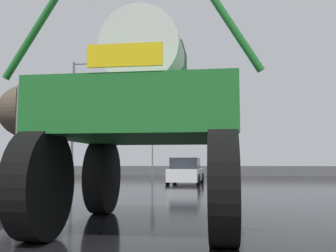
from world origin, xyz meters
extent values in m
plane|color=black|center=(0.00, 18.00, 0.00)|extent=(120.00, 120.00, 0.00)
cylinder|color=black|center=(-1.92, 8.71, 0.90)|extent=(0.47, 1.82, 1.81)
cylinder|color=black|center=(1.02, 8.65, 0.90)|extent=(0.47, 1.82, 1.81)
cylinder|color=black|center=(-1.99, 5.36, 0.90)|extent=(0.47, 1.82, 1.81)
cylinder|color=black|center=(0.95, 5.30, 0.90)|extent=(0.47, 1.82, 1.81)
cube|color=#1E6B28|center=(-0.49, 7.00, 2.17)|extent=(3.53, 4.12, 0.94)
cube|color=#1A5B22|center=(-0.48, 7.42, 3.18)|extent=(1.42, 1.21, 1.08)
cylinder|color=silver|center=(-0.50, 6.42, 3.38)|extent=(1.50, 1.13, 1.48)
cylinder|color=#1E6B28|center=(-2.08, 5.21, 3.48)|extent=(1.16, 0.14, 1.75)
cylinder|color=#1E6B28|center=(1.02, 5.15, 3.49)|extent=(1.13, 0.14, 1.76)
cube|color=yellow|center=(-0.53, 4.95, 2.89)|extent=(1.18, 0.06, 0.36)
cube|color=silver|center=(-0.72, 21.81, 0.53)|extent=(1.91, 4.18, 0.70)
cube|color=#23282D|center=(-0.73, 21.66, 1.20)|extent=(1.67, 2.18, 0.64)
cylinder|color=black|center=(-1.50, 23.20, 0.30)|extent=(0.21, 0.61, 0.60)
cylinder|color=black|center=(0.19, 23.11, 0.30)|extent=(0.21, 0.61, 0.60)
cylinder|color=black|center=(-1.64, 20.51, 0.30)|extent=(0.21, 0.61, 0.60)
cylinder|color=black|center=(0.05, 20.42, 0.30)|extent=(0.21, 0.61, 0.60)
cylinder|color=slate|center=(-5.43, 10.97, 1.88)|extent=(0.11, 0.11, 3.76)
cube|color=black|center=(-5.43, 11.18, 3.24)|extent=(0.24, 0.32, 0.84)
sphere|color=red|center=(-5.43, 11.37, 3.51)|extent=(0.17, 0.17, 0.17)
sphere|color=#3C2403|center=(-5.43, 11.37, 3.24)|extent=(0.17, 0.17, 0.17)
sphere|color=black|center=(-5.43, 11.37, 2.97)|extent=(0.17, 0.17, 0.17)
cylinder|color=slate|center=(-3.94, 29.77, 1.96)|extent=(0.11, 0.11, 3.93)
cube|color=black|center=(-3.94, 29.98, 3.41)|extent=(0.24, 0.32, 0.84)
sphere|color=red|center=(-3.94, 30.17, 3.68)|extent=(0.17, 0.17, 0.17)
sphere|color=#3C2403|center=(-3.94, 30.17, 3.41)|extent=(0.17, 0.17, 0.17)
sphere|color=black|center=(-3.94, 30.17, 3.14)|extent=(0.17, 0.17, 0.17)
cylinder|color=slate|center=(1.37, 29.77, 1.70)|extent=(0.11, 0.11, 3.41)
cube|color=black|center=(1.37, 29.98, 2.89)|extent=(0.24, 0.32, 0.84)
sphere|color=red|center=(1.37, 30.17, 3.16)|extent=(0.17, 0.17, 0.17)
sphere|color=#3C2403|center=(1.37, 30.17, 2.89)|extent=(0.17, 0.17, 0.17)
sphere|color=black|center=(1.37, 30.17, 2.62)|extent=(0.17, 0.17, 0.17)
cylinder|color=slate|center=(-9.23, 25.95, 4.31)|extent=(0.18, 0.18, 8.62)
cylinder|color=slate|center=(-8.27, 25.95, 8.47)|extent=(1.92, 0.10, 0.10)
cube|color=silver|center=(-7.31, 25.95, 8.37)|extent=(0.50, 0.24, 0.16)
cylinder|color=#473828|center=(-10.79, 22.69, 1.55)|extent=(0.42, 0.42, 3.09)
ellipsoid|color=brown|center=(-10.79, 22.69, 4.54)|extent=(4.15, 4.15, 3.53)
cube|color=#59595B|center=(0.00, 35.92, 0.45)|extent=(30.38, 0.24, 0.90)
camera|label=1|loc=(0.77, -0.62, 1.26)|focal=40.75mm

